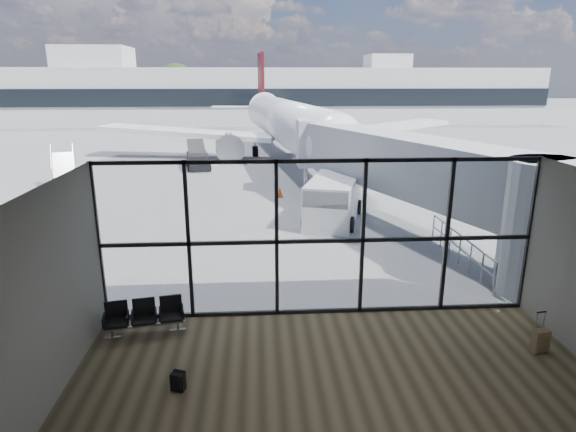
{
  "coord_description": "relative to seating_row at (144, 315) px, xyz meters",
  "views": [
    {
      "loc": [
        -1.69,
        -12.54,
        6.54
      ],
      "look_at": [
        -0.69,
        3.0,
        2.08
      ],
      "focal_mm": 30.0,
      "sensor_mm": 36.0,
      "label": 1
    }
  ],
  "objects": [
    {
      "name": "airliner",
      "position": [
        5.53,
        31.29,
        2.38
      ],
      "size": [
        31.58,
        36.73,
        9.48
      ],
      "rotation": [
        0.0,
        0.0,
        0.12
      ],
      "color": "white",
      "rests_on": "ground"
    },
    {
      "name": "tree_2",
      "position": [
        -28.23,
        72.78,
        5.37
      ],
      "size": [
        6.27,
        6.27,
        9.03
      ],
      "color": "#382619",
      "rests_on": "ground"
    },
    {
      "name": "service_van",
      "position": [
        6.58,
        9.9,
        0.55
      ],
      "size": [
        3.4,
        5.12,
        2.05
      ],
      "rotation": [
        0.0,
        0.0,
        -0.31
      ],
      "color": "silver",
      "rests_on": "ground"
    },
    {
      "name": "glass_curtain_wall",
      "position": [
        4.77,
        0.78,
        1.74
      ],
      "size": [
        12.1,
        0.12,
        4.5
      ],
      "color": "white",
      "rests_on": "ground"
    },
    {
      "name": "far_terminal",
      "position": [
        4.18,
        62.75,
        3.7
      ],
      "size": [
        80.0,
        12.2,
        11.0
      ],
      "color": "beige",
      "rests_on": "ground"
    },
    {
      "name": "apron_railing",
      "position": [
        10.37,
        4.28,
        0.21
      ],
      "size": [
        0.06,
        5.46,
        1.11
      ],
      "color": "gray",
      "rests_on": "ground"
    },
    {
      "name": "traffic_cone_c",
      "position": [
        9.77,
        17.16,
        -0.21
      ],
      "size": [
        0.44,
        0.44,
        0.63
      ],
      "color": "#FF570D",
      "rests_on": "ground"
    },
    {
      "name": "traffic_cone_a",
      "position": [
        7.42,
        16.11,
        -0.26
      ],
      "size": [
        0.37,
        0.37,
        0.52
      ],
      "color": "orange",
      "rests_on": "ground"
    },
    {
      "name": "backpack",
      "position": [
        1.27,
        -2.61,
        -0.29
      ],
      "size": [
        0.34,
        0.34,
        0.44
      ],
      "rotation": [
        0.0,
        0.0,
        -0.34
      ],
      "color": "black",
      "rests_on": "ground"
    },
    {
      "name": "mobile_stairs",
      "position": [
        -8.64,
        17.72,
        -0.01
      ],
      "size": [
        2.27,
        3.24,
        2.08
      ],
      "rotation": [
        0.0,
        0.0,
        0.34
      ],
      "color": "gold",
      "rests_on": "ground"
    },
    {
      "name": "suitcase",
      "position": [
        9.97,
        -1.66,
        -0.19
      ],
      "size": [
        0.42,
        0.33,
        1.05
      ],
      "rotation": [
        0.0,
        0.0,
        0.14
      ],
      "color": "olive",
      "rests_on": "ground"
    },
    {
      "name": "tree_4",
      "position": [
        -16.23,
        72.78,
        4.75
      ],
      "size": [
        5.61,
        5.61,
        8.07
      ],
      "color": "#382619",
      "rests_on": "ground"
    },
    {
      "name": "tree_1",
      "position": [
        -34.23,
        72.78,
        4.75
      ],
      "size": [
        5.61,
        5.61,
        8.07
      ],
      "color": "#382619",
      "rests_on": "ground"
    },
    {
      "name": "traffic_cone_b",
      "position": [
        4.31,
        14.98,
        -0.22
      ],
      "size": [
        0.41,
        0.41,
        0.59
      ],
      "color": "#DE4B0B",
      "rests_on": "ground"
    },
    {
      "name": "ground",
      "position": [
        4.77,
        40.78,
        -0.51
      ],
      "size": [
        220.0,
        220.0,
        0.0
      ],
      "primitive_type": "plane",
      "color": "slate",
      "rests_on": "ground"
    },
    {
      "name": "lounge_shell",
      "position": [
        4.77,
        -4.02,
        2.15
      ],
      "size": [
        12.02,
        8.01,
        4.51
      ],
      "color": "brown",
      "rests_on": "ground"
    },
    {
      "name": "jet_bridge",
      "position": [
        9.67,
        7.85,
        2.25
      ],
      "size": [
        8.0,
        16.5,
        4.33
      ],
      "color": "#9C9FA1",
      "rests_on": "ground"
    },
    {
      "name": "belt_loader",
      "position": [
        -1.42,
        24.61,
        0.15
      ],
      "size": [
        2.21,
        4.4,
        1.94
      ],
      "rotation": [
        0.0,
        0.0,
        0.19
      ],
      "color": "black",
      "rests_on": "ground"
    },
    {
      "name": "tree_3",
      "position": [
        -22.23,
        72.78,
        4.13
      ],
      "size": [
        4.95,
        4.95,
        7.12
      ],
      "color": "#382619",
      "rests_on": "ground"
    },
    {
      "name": "tree_5",
      "position": [
        -10.23,
        72.78,
        5.37
      ],
      "size": [
        6.27,
        6.27,
        9.03
      ],
      "color": "#382619",
      "rests_on": "ground"
    },
    {
      "name": "seating_row",
      "position": [
        0.0,
        0.0,
        0.0
      ],
      "size": [
        2.05,
        0.92,
        0.91
      ],
      "rotation": [
        0.0,
        0.0,
        0.19
      ],
      "color": "gray",
      "rests_on": "ground"
    }
  ]
}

